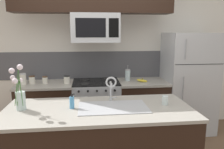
# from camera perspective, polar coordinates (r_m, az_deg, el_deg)

# --- Properties ---
(rear_partition) EXTENTS (5.20, 0.10, 2.60)m
(rear_partition) POSITION_cam_1_polar(r_m,az_deg,el_deg) (3.95, -0.12, 4.84)
(rear_partition) COLOR silver
(rear_partition) RESTS_ON ground
(splash_band) EXTENTS (3.31, 0.01, 0.48)m
(splash_band) POSITION_cam_1_polar(r_m,az_deg,el_deg) (3.90, -4.43, 2.49)
(splash_band) COLOR #4C4C51
(splash_band) RESTS_ON rear_partition
(back_counter_left) EXTENTS (0.90, 0.65, 0.91)m
(back_counter_left) POSITION_cam_1_polar(r_m,az_deg,el_deg) (3.81, -16.57, -8.91)
(back_counter_left) COLOR black
(back_counter_left) RESTS_ON ground
(back_counter_right) EXTENTS (0.84, 0.65, 0.91)m
(back_counter_right) POSITION_cam_1_polar(r_m,az_deg,el_deg) (3.86, 7.75, -8.29)
(back_counter_right) COLOR black
(back_counter_right) RESTS_ON ground
(stove_range) EXTENTS (0.76, 0.64, 0.93)m
(stove_range) POSITION_cam_1_polar(r_m,az_deg,el_deg) (3.75, -4.09, -8.71)
(stove_range) COLOR #B7BABF
(stove_range) RESTS_ON ground
(microwave) EXTENTS (0.74, 0.40, 0.44)m
(microwave) POSITION_cam_1_polar(r_m,az_deg,el_deg) (3.51, -4.38, 12.01)
(microwave) COLOR #B7BABF
(refrigerator) EXTENTS (0.82, 0.74, 1.71)m
(refrigerator) POSITION_cam_1_polar(r_m,az_deg,el_deg) (4.04, 19.13, -2.02)
(refrigerator) COLOR #B7BABF
(refrigerator) RESTS_ON ground
(storage_jar_tall) EXTENTS (0.10, 0.10, 0.18)m
(storage_jar_tall) POSITION_cam_1_polar(r_m,az_deg,el_deg) (3.71, -22.23, -1.11)
(storage_jar_tall) COLOR silver
(storage_jar_tall) RESTS_ON back_counter_left
(storage_jar_medium) EXTENTS (0.10, 0.10, 0.13)m
(storage_jar_medium) POSITION_cam_1_polar(r_m,az_deg,el_deg) (3.73, -20.16, -1.31)
(storage_jar_medium) COLOR silver
(storage_jar_medium) RESTS_ON back_counter_left
(storage_jar_short) EXTENTS (0.08, 0.08, 0.12)m
(storage_jar_short) POSITION_cam_1_polar(r_m,az_deg,el_deg) (3.68, -17.09, -1.38)
(storage_jar_short) COLOR silver
(storage_jar_short) RESTS_ON back_counter_left
(storage_jar_squat) EXTENTS (0.10, 0.10, 0.13)m
(storage_jar_squat) POSITION_cam_1_polar(r_m,az_deg,el_deg) (3.59, -11.69, -1.32)
(storage_jar_squat) COLOR silver
(storage_jar_squat) RESTS_ON back_counter_left
(banana_bunch) EXTENTS (0.19, 0.12, 0.08)m
(banana_bunch) POSITION_cam_1_polar(r_m,az_deg,el_deg) (3.67, 7.93, -1.59)
(banana_bunch) COLOR yellow
(banana_bunch) RESTS_ON back_counter_right
(french_press) EXTENTS (0.09, 0.09, 0.27)m
(french_press) POSITION_cam_1_polar(r_m,az_deg,el_deg) (3.72, 4.12, -0.12)
(french_press) COLOR silver
(french_press) RESTS_ON back_counter_right
(island_counter) EXTENTS (2.06, 0.89, 0.91)m
(island_counter) POSITION_cam_1_polar(r_m,az_deg,el_deg) (2.61, -3.39, -18.16)
(island_counter) COLOR black
(island_counter) RESTS_ON ground
(kitchen_sink) EXTENTS (0.76, 0.44, 0.16)m
(kitchen_sink) POSITION_cam_1_polar(r_m,az_deg,el_deg) (2.46, 0.29, -10.14)
(kitchen_sink) COLOR #ADAFB5
(kitchen_sink) RESTS_ON island_counter
(sink_faucet) EXTENTS (0.14, 0.14, 0.31)m
(sink_faucet) POSITION_cam_1_polar(r_m,az_deg,el_deg) (2.59, -0.25, -2.87)
(sink_faucet) COLOR #B7BABF
(sink_faucet) RESTS_ON island_counter
(dish_soap_bottle) EXTENTS (0.06, 0.05, 0.16)m
(dish_soap_bottle) POSITION_cam_1_polar(r_m,az_deg,el_deg) (2.43, -10.44, -7.15)
(dish_soap_bottle) COLOR #4C93C6
(dish_soap_bottle) RESTS_ON island_counter
(spare_glass) EXTENTS (0.07, 0.07, 0.10)m
(spare_glass) POSITION_cam_1_polar(r_m,az_deg,el_deg) (2.58, 13.69, -6.56)
(spare_glass) COLOR silver
(spare_glass) RESTS_ON island_counter
(flower_vase) EXTENTS (0.15, 0.14, 0.50)m
(flower_vase) POSITION_cam_1_polar(r_m,az_deg,el_deg) (2.51, -22.99, -5.06)
(flower_vase) COLOR silver
(flower_vase) RESTS_ON island_counter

